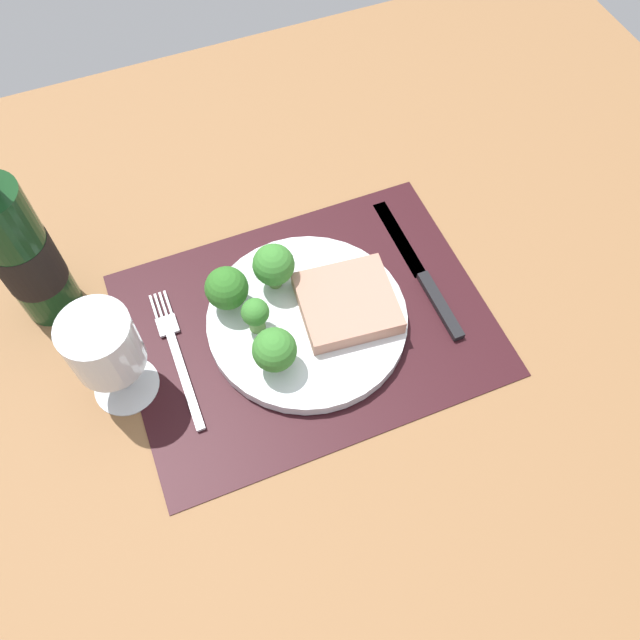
{
  "coord_description": "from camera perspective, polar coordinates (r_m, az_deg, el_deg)",
  "views": [
    {
      "loc": [
        -13.25,
        -37.14,
        67.37
      ],
      "look_at": [
        1.22,
        -1.07,
        1.9
      ],
      "focal_mm": 36.17,
      "sensor_mm": 36.0,
      "label": 1
    }
  ],
  "objects": [
    {
      "name": "broccoli_front_edge",
      "position": [
        0.7,
        -4.05,
        -2.67
      ],
      "size": [
        4.98,
        4.98,
        6.13
      ],
      "color": "#5B8942",
      "rests_on": "plate"
    },
    {
      "name": "placemat",
      "position": [
        0.78,
        -1.13,
        -0.32
      ],
      "size": [
        43.02,
        32.19,
        0.3
      ],
      "primitive_type": "cube",
      "color": "black",
      "rests_on": "ground_plane"
    },
    {
      "name": "fork",
      "position": [
        0.77,
        -12.52,
        -3.08
      ],
      "size": [
        2.4,
        19.2,
        0.5
      ],
      "rotation": [
        0.0,
        0.0,
        0.01
      ],
      "color": "silver",
      "rests_on": "placemat"
    },
    {
      "name": "broccoli_center",
      "position": [
        0.75,
        -8.25,
        2.78
      ],
      "size": [
        5.1,
        5.1,
        6.07
      ],
      "color": "#6B994C",
      "rests_on": "plate"
    },
    {
      "name": "plate",
      "position": [
        0.77,
        -1.14,
        0.04
      ],
      "size": [
        23.94,
        23.94,
        1.6
      ],
      "primitive_type": "cylinder",
      "color": "silver",
      "rests_on": "placemat"
    },
    {
      "name": "steak",
      "position": [
        0.76,
        2.42,
        1.53
      ],
      "size": [
        12.09,
        11.55,
        2.16
      ],
      "primitive_type": "cube",
      "rotation": [
        0.0,
        0.0,
        -0.11
      ],
      "color": "tan",
      "rests_on": "plate"
    },
    {
      "name": "broccoli_near_steak",
      "position": [
        0.73,
        -5.73,
        0.53
      ],
      "size": [
        3.26,
        3.26,
        5.03
      ],
      "color": "#5B8942",
      "rests_on": "plate"
    },
    {
      "name": "wine_glass",
      "position": [
        0.7,
        -18.62,
        -2.08
      ],
      "size": [
        7.54,
        7.54,
        13.63
      ],
      "color": "silver",
      "rests_on": "ground_plane"
    },
    {
      "name": "wine_bottle",
      "position": [
        0.78,
        -24.93,
        5.53
      ],
      "size": [
        6.88,
        6.88,
        29.8
      ],
      "color": "#143819",
      "rests_on": "ground_plane"
    },
    {
      "name": "broccoli_near_fork",
      "position": [
        0.76,
        -4.13,
        4.85
      ],
      "size": [
        5.02,
        5.02,
        6.43
      ],
      "color": "#6B994C",
      "rests_on": "plate"
    },
    {
      "name": "ground_plane",
      "position": [
        0.79,
        -1.11,
        -0.92
      ],
      "size": [
        140.0,
        110.0,
        3.0
      ],
      "primitive_type": "cube",
      "color": "brown"
    },
    {
      "name": "knife",
      "position": [
        0.82,
        9.17,
        3.72
      ],
      "size": [
        1.8,
        23.0,
        0.8
      ],
      "rotation": [
        0.0,
        0.0,
        -0.02
      ],
      "color": "black",
      "rests_on": "placemat"
    }
  ]
}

